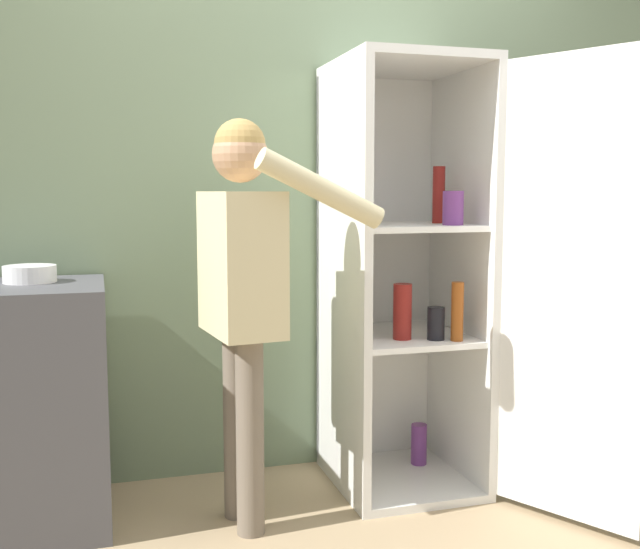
% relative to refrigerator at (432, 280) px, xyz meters
% --- Properties ---
extents(wall_back, '(7.00, 0.06, 2.55)m').
position_rel_refrigerator_xyz_m(wall_back, '(-0.40, 0.45, 0.37)').
color(wall_back, gray).
rests_on(wall_back, ground_plane).
extents(refrigerator, '(0.90, 1.15, 1.81)m').
position_rel_refrigerator_xyz_m(refrigerator, '(0.00, 0.00, 0.00)').
color(refrigerator, white).
rests_on(refrigerator, ground_plane).
extents(person, '(0.63, 0.53, 1.54)m').
position_rel_refrigerator_xyz_m(person, '(-0.83, -0.14, 0.07)').
color(person, '#726656').
rests_on(person, ground_plane).
extents(counter, '(0.62, 0.59, 0.93)m').
position_rel_refrigerator_xyz_m(counter, '(-1.64, 0.10, -0.44)').
color(counter, '#4C4C51').
rests_on(counter, ground_plane).
extents(bowl, '(0.20, 0.20, 0.06)m').
position_rel_refrigerator_xyz_m(bowl, '(-1.60, 0.18, 0.06)').
color(bowl, white).
rests_on(bowl, counter).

